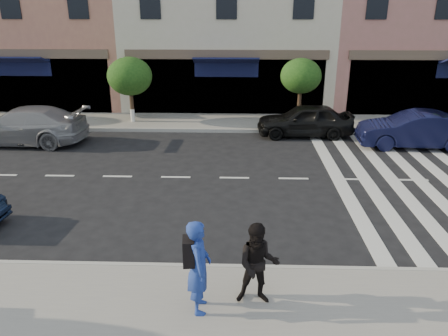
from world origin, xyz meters
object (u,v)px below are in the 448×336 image
(car_far_left, at_px, (23,126))
(car_far_mid, at_px, (305,120))
(photographer, at_px, (199,267))
(car_far_right, at_px, (414,130))
(walker, at_px, (258,264))

(car_far_left, relative_size, car_far_mid, 1.26)
(photographer, distance_m, car_far_left, 13.42)
(photographer, height_order, car_far_right, photographer)
(walker, distance_m, car_far_mid, 12.06)
(car_far_left, relative_size, car_far_right, 1.18)
(walker, bearing_deg, photographer, -166.61)
(car_far_left, distance_m, car_far_right, 16.12)
(car_far_mid, height_order, car_far_right, car_far_right)
(car_far_left, distance_m, car_far_mid, 12.00)
(car_far_mid, relative_size, car_far_right, 0.94)
(car_far_mid, bearing_deg, photographer, -18.18)
(walker, xyz_separation_m, car_far_left, (-9.35, 10.31, -0.21))
(walker, distance_m, car_far_left, 13.92)
(walker, relative_size, car_far_right, 0.37)
(walker, bearing_deg, car_far_right, 56.93)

